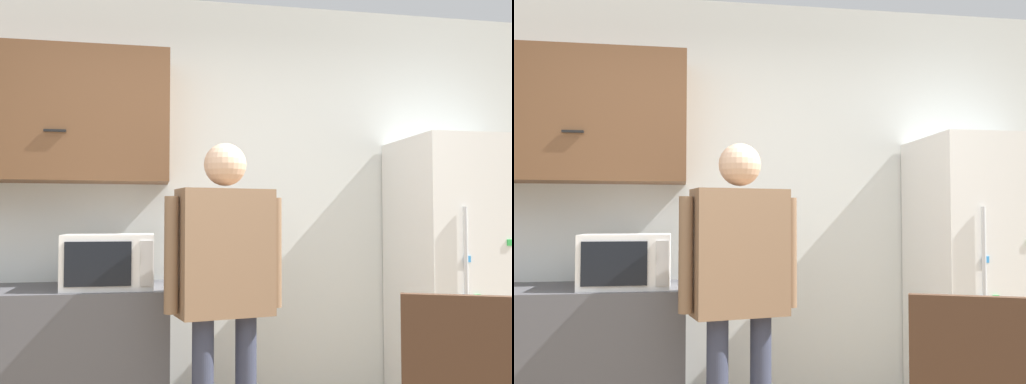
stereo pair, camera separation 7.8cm
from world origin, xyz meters
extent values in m
cube|color=silver|center=(0.00, 2.07, 1.35)|extent=(6.00, 0.06, 2.70)
cube|color=black|center=(-0.88, 1.69, 1.76)|extent=(0.12, 0.01, 0.01)
cube|color=white|center=(-0.57, 1.66, 1.03)|extent=(0.49, 0.40, 0.30)
cube|color=black|center=(-0.62, 1.46, 1.03)|extent=(0.34, 0.01, 0.23)
cube|color=#B2B2B2|center=(-0.37, 1.46, 1.03)|extent=(0.07, 0.01, 0.24)
cube|color=brown|center=(0.03, 1.27, 1.10)|extent=(0.51, 0.31, 0.64)
sphere|color=#D8AD8C|center=(0.03, 1.27, 1.55)|extent=(0.22, 0.22, 0.22)
cylinder|color=brown|center=(-0.25, 1.21, 1.09)|extent=(0.07, 0.07, 0.58)
cylinder|color=brown|center=(0.30, 1.32, 1.09)|extent=(0.07, 0.07, 0.58)
cube|color=white|center=(1.62, 1.68, 0.89)|extent=(0.81, 0.71, 1.77)
cylinder|color=silver|center=(1.39, 1.30, 1.03)|extent=(0.02, 0.02, 0.62)
cube|color=green|center=(1.68, 1.32, 1.13)|extent=(0.04, 0.01, 0.04)
cube|color=#338CDB|center=(1.41, 1.32, 1.04)|extent=(0.04, 0.01, 0.04)
cube|color=green|center=(1.47, 1.32, 0.83)|extent=(0.04, 0.01, 0.04)
cube|color=#338CDB|center=(1.40, 1.32, 0.82)|extent=(0.04, 0.01, 0.04)
cube|color=#472D1E|center=(0.68, 0.12, 0.73)|extent=(0.39, 0.20, 0.58)
camera|label=1|loc=(-0.36, -1.63, 1.27)|focal=40.00mm
camera|label=2|loc=(-0.28, -1.64, 1.27)|focal=40.00mm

